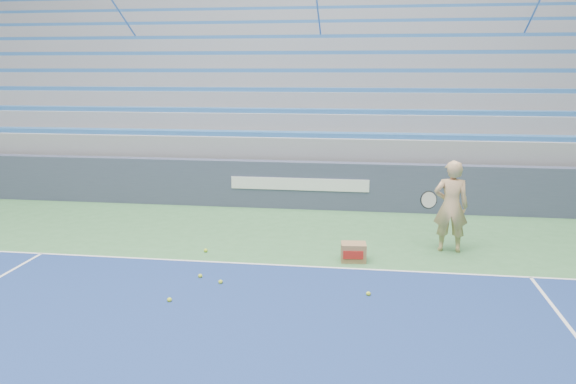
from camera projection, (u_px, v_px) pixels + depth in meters
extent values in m
cube|color=white|center=(271.00, 265.00, 9.33)|extent=(10.97, 0.05, 0.00)
cube|color=#394058|center=(300.00, 185.00, 13.08)|extent=(30.00, 0.30, 1.10)
cube|color=white|center=(299.00, 184.00, 12.91)|extent=(3.20, 0.02, 0.28)
cube|color=gray|center=(317.00, 156.00, 17.48)|extent=(30.00, 8.50, 1.10)
cube|color=gray|center=(318.00, 130.00, 17.31)|extent=(30.00, 8.50, 0.50)
cube|color=#2E63A8|center=(304.00, 134.00, 13.49)|extent=(29.60, 0.42, 0.11)
cube|color=gray|center=(319.00, 113.00, 17.61)|extent=(30.00, 7.65, 0.50)
cube|color=#2E63A8|center=(308.00, 111.00, 14.21)|extent=(29.60, 0.42, 0.11)
cube|color=gray|center=(320.00, 96.00, 17.91)|extent=(30.00, 6.80, 0.50)
cube|color=#2E63A8|center=(311.00, 90.00, 14.92)|extent=(29.60, 0.42, 0.11)
cube|color=gray|center=(322.00, 80.00, 18.22)|extent=(30.00, 5.95, 0.50)
cube|color=#2E63A8|center=(314.00, 70.00, 15.64)|extent=(29.60, 0.42, 0.11)
cube|color=gray|center=(323.00, 64.00, 18.52)|extent=(30.00, 5.10, 0.50)
cube|color=#2E63A8|center=(317.00, 53.00, 16.35)|extent=(29.60, 0.42, 0.11)
cube|color=gray|center=(324.00, 49.00, 18.82)|extent=(30.00, 4.25, 0.50)
cube|color=#2E63A8|center=(320.00, 37.00, 17.07)|extent=(29.60, 0.42, 0.11)
cube|color=gray|center=(325.00, 34.00, 19.13)|extent=(30.00, 3.40, 0.50)
cube|color=#2E63A8|center=(322.00, 22.00, 17.78)|extent=(29.60, 0.42, 0.11)
cube|color=gray|center=(327.00, 20.00, 19.43)|extent=(30.00, 2.55, 0.50)
cube|color=#2E63A8|center=(325.00, 8.00, 18.50)|extent=(29.60, 0.42, 0.11)
cube|color=gray|center=(328.00, 6.00, 19.74)|extent=(30.00, 1.70, 0.50)
cube|color=gray|center=(329.00, 57.00, 21.21)|extent=(31.00, 0.40, 7.30)
cylinder|color=#346CB9|center=(127.00, 23.00, 17.43)|extent=(0.05, 8.53, 5.04)
cylinder|color=#346CB9|center=(319.00, 20.00, 16.61)|extent=(0.05, 8.53, 5.04)
cylinder|color=#346CB9|center=(531.00, 18.00, 15.79)|extent=(0.05, 8.53, 5.04)
imported|color=tan|center=(451.00, 206.00, 9.90)|extent=(0.62, 0.43, 1.65)
cylinder|color=black|center=(433.00, 202.00, 9.68)|extent=(0.12, 0.27, 0.08)
cylinder|color=beige|center=(429.00, 200.00, 9.41)|extent=(0.29, 0.16, 0.28)
torus|color=black|center=(429.00, 200.00, 9.41)|extent=(0.31, 0.18, 0.30)
cube|color=olive|center=(353.00, 252.00, 9.52)|extent=(0.44, 0.35, 0.31)
cube|color=#B21E19|center=(353.00, 255.00, 9.36)|extent=(0.33, 0.04, 0.14)
sphere|color=#C5DF2D|center=(200.00, 276.00, 8.76)|extent=(0.07, 0.07, 0.07)
sphere|color=#C5DF2D|center=(206.00, 250.00, 9.99)|extent=(0.07, 0.07, 0.07)
sphere|color=#C5DF2D|center=(368.00, 294.00, 8.06)|extent=(0.07, 0.07, 0.07)
sphere|color=#C5DF2D|center=(221.00, 282.00, 8.51)|extent=(0.07, 0.07, 0.07)
sphere|color=#C5DF2D|center=(169.00, 300.00, 7.85)|extent=(0.07, 0.07, 0.07)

